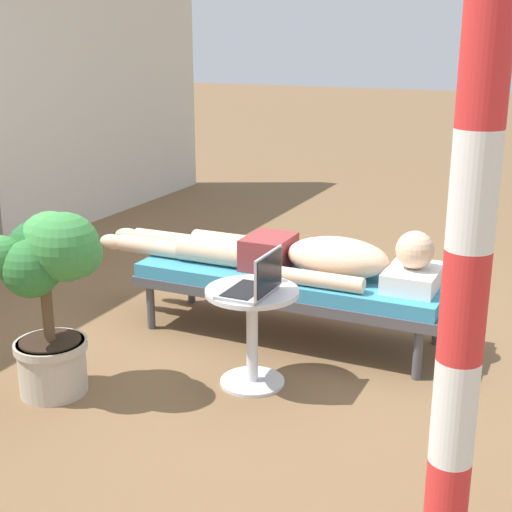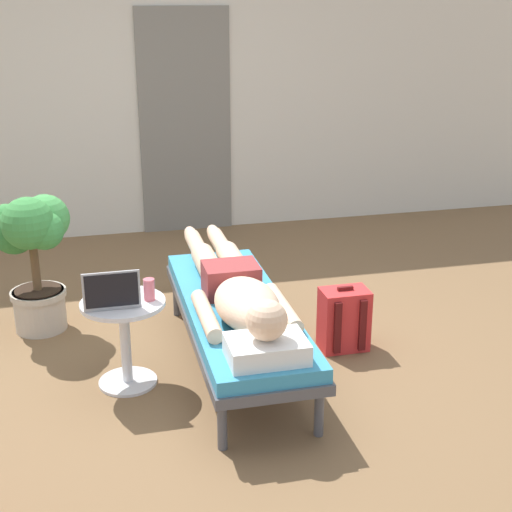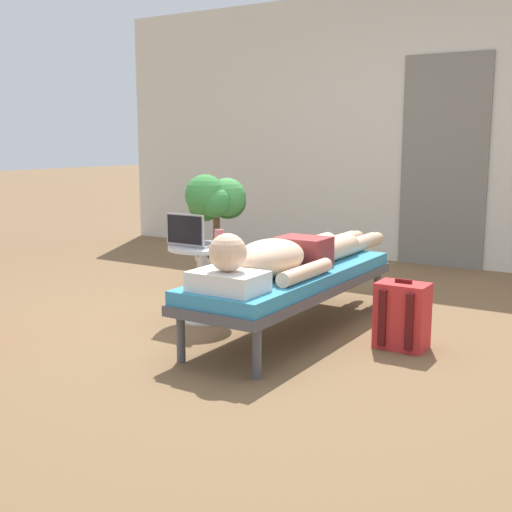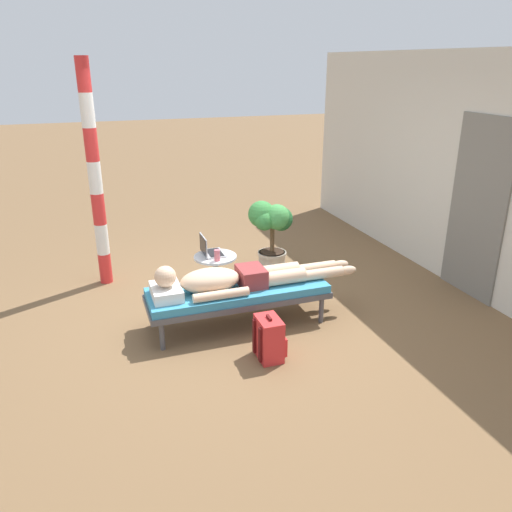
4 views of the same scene
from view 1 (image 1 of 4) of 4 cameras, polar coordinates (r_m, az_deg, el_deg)
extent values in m
plane|color=brown|center=(4.31, 0.77, -7.20)|extent=(40.00, 40.00, 0.00)
cylinder|color=#4C4C51|center=(4.59, -8.19, -3.95)|extent=(0.05, 0.05, 0.28)
cylinder|color=#4C4C51|center=(4.99, -5.05, -2.08)|extent=(0.05, 0.05, 0.28)
cylinder|color=#4C4C51|center=(3.99, 12.46, -7.50)|extent=(0.05, 0.05, 0.28)
cylinder|color=#4C4C51|center=(4.45, 13.92, -4.97)|extent=(0.05, 0.05, 0.28)
cube|color=#4C4C51|center=(4.37, 2.72, -2.47)|extent=(0.61, 1.86, 0.06)
cube|color=teal|center=(4.35, 2.73, -1.60)|extent=(0.58, 1.82, 0.08)
cube|color=white|center=(4.12, 12.13, -1.67)|extent=(0.40, 0.28, 0.11)
sphere|color=beige|center=(4.07, 12.27, 0.46)|extent=(0.21, 0.21, 0.21)
ellipsoid|color=beige|center=(4.21, 6.35, -0.11)|extent=(0.35, 0.60, 0.23)
cylinder|color=beige|center=(4.05, 4.65, -1.81)|extent=(0.09, 0.55, 0.09)
cylinder|color=beige|center=(4.45, 6.62, -0.13)|extent=(0.09, 0.55, 0.09)
cube|color=maroon|center=(4.36, 0.99, 0.34)|extent=(0.33, 0.26, 0.19)
cylinder|color=beige|center=(4.44, -3.47, 0.33)|extent=(0.15, 0.42, 0.15)
cylinder|color=beige|center=(4.66, -8.13, 0.74)|extent=(0.11, 0.44, 0.11)
ellipsoid|color=beige|center=(4.82, -11.04, 1.08)|extent=(0.09, 0.20, 0.10)
cylinder|color=beige|center=(4.58, -2.47, 0.89)|extent=(0.15, 0.42, 0.15)
cylinder|color=beige|center=(4.80, -7.04, 1.26)|extent=(0.11, 0.44, 0.11)
ellipsoid|color=beige|center=(4.95, -9.90, 1.58)|extent=(0.09, 0.20, 0.10)
cylinder|color=silver|center=(3.91, -0.30, -9.73)|extent=(0.34, 0.34, 0.02)
cylinder|color=silver|center=(3.80, -0.30, -6.38)|extent=(0.06, 0.06, 0.48)
cylinder|color=silver|center=(3.71, -0.31, -2.80)|extent=(0.48, 0.48, 0.02)
cube|color=#A5A8AD|center=(3.65, -0.71, -2.79)|extent=(0.31, 0.22, 0.02)
cube|color=black|center=(3.65, -0.85, -2.62)|extent=(0.27, 0.15, 0.00)
cube|color=#A5A8AD|center=(3.57, 0.97, -1.35)|extent=(0.31, 0.01, 0.21)
cube|color=black|center=(3.57, 1.08, -1.37)|extent=(0.29, 0.00, 0.19)
cylinder|color=#D86672|center=(3.81, 0.87, -1.08)|extent=(0.06, 0.06, 0.13)
cube|color=red|center=(5.07, 5.00, -1.06)|extent=(0.30, 0.20, 0.40)
cube|color=red|center=(5.13, 3.72, -1.63)|extent=(0.23, 0.04, 0.18)
cube|color=#531212|center=(4.96, 5.89, -1.50)|extent=(0.04, 0.02, 0.34)
cube|color=#531212|center=(5.11, 6.50, -0.96)|extent=(0.04, 0.02, 0.34)
cube|color=#531212|center=(5.01, 5.06, 1.25)|extent=(0.10, 0.02, 0.02)
cylinder|color=#BFB29E|center=(3.90, -15.55, -8.31)|extent=(0.34, 0.34, 0.28)
cylinder|color=#BFB29E|center=(3.86, -15.69, -6.69)|extent=(0.37, 0.37, 0.04)
cylinder|color=#332319|center=(3.85, -15.72, -6.35)|extent=(0.31, 0.31, 0.01)
cylinder|color=brown|center=(3.79, -15.92, -4.09)|extent=(0.06, 0.06, 0.34)
sphere|color=#429347|center=(3.77, -15.67, 1.00)|extent=(0.32, 0.32, 0.32)
sphere|color=#23602D|center=(3.80, -16.66, 0.42)|extent=(0.30, 0.30, 0.30)
sphere|color=#429347|center=(3.76, -18.36, -0.45)|extent=(0.21, 0.21, 0.21)
sphere|color=#38843D|center=(3.65, -19.23, -0.08)|extent=(0.21, 0.21, 0.21)
sphere|color=#2D7233|center=(3.62, -17.12, -0.95)|extent=(0.28, 0.28, 0.28)
sphere|color=#38843D|center=(3.58, -14.65, 0.68)|extent=(0.33, 0.33, 0.33)
sphere|color=#38843D|center=(3.67, -13.76, 0.24)|extent=(0.25, 0.25, 0.25)
cylinder|color=red|center=(2.78, 14.54, -18.37)|extent=(0.15, 0.15, 0.37)
cylinder|color=white|center=(2.58, 15.17, -11.56)|extent=(0.15, 0.15, 0.37)
cylinder|color=red|center=(2.43, 15.85, -3.76)|extent=(0.15, 0.15, 0.37)
cylinder|color=white|center=(2.33, 16.60, 4.91)|extent=(0.15, 0.15, 0.37)
cylinder|color=red|center=(2.28, 17.41, 14.13)|extent=(0.15, 0.15, 0.37)
camera|label=2|loc=(3.84, 65.86, 13.40)|focal=51.43mm
camera|label=3|loc=(6.21, 44.78, 7.32)|focal=46.23mm
camera|label=4|loc=(8.37, 25.30, 21.01)|focal=35.66mm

